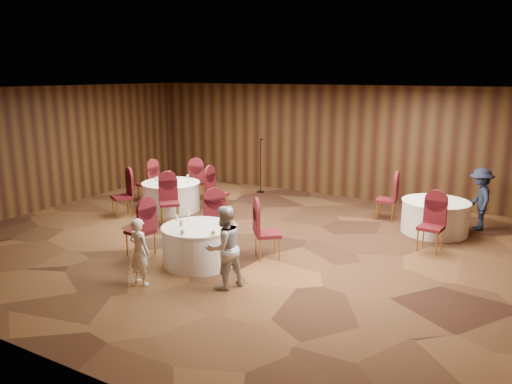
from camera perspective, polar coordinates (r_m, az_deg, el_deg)
The scene contains 15 objects.
ground at distance 10.65m, azimuth -1.48°, elevation -5.86°, with size 12.00×12.00×0.00m, color black.
room_shell at distance 10.17m, azimuth -1.54°, elevation 4.64°, with size 12.00×12.00×12.00m.
table_main at distance 9.48m, azimuth -6.61°, elevation -6.02°, with size 1.36×1.36×0.74m.
table_left at distance 13.29m, azimuth -9.65°, elevation -0.44°, with size 1.51×1.51×0.74m.
table_right at distance 11.93m, azimuth 19.77°, elevation -2.66°, with size 1.48×1.48×0.74m.
chairs_main at distance 10.09m, azimuth -5.66°, elevation -4.04°, with size 2.91×2.05×1.00m.
chairs_left at distance 13.27m, azimuth -9.63°, elevation 0.09°, with size 2.91×3.06×1.00m.
chairs_right at distance 11.63m, azimuth 16.81°, elevation -2.20°, with size 1.96×2.35×1.00m.
tabletop_main at distance 9.19m, azimuth -6.32°, elevation -3.60°, with size 1.01×1.06×0.22m.
tabletop_left at distance 13.20m, azimuth -9.70°, elevation 1.44°, with size 0.81×0.86×0.22m.
tabletop_right at distance 11.55m, azimuth 20.95°, elevation -0.58°, with size 0.08×0.08×0.22m.
mic_stand at distance 15.05m, azimuth 0.52°, elevation 1.76°, with size 0.24×0.24×1.62m.
woman_a at distance 8.70m, azimuth -13.18°, elevation -6.64°, with size 0.43×0.28×1.17m, color white.
woman_b at distance 8.32m, azimuth -3.68°, elevation -6.33°, with size 0.69×0.54×1.42m, color silver.
man_c at distance 12.46m, azimuth 24.22°, elevation -0.74°, with size 0.93×0.54×1.44m, color #161E32.
Camera 1 is at (5.21, -8.60, 3.51)m, focal length 35.00 mm.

